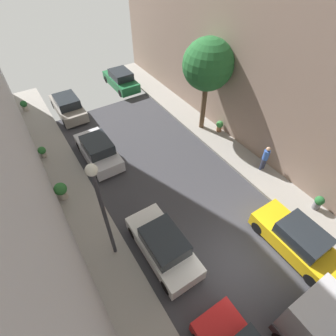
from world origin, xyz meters
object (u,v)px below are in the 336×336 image
parked_car_right_2 (297,240)px  potted_plant_0 (319,202)px  potted_plant_1 (24,105)px  parked_car_left_4 (98,150)px  street_tree_1 (208,65)px  potted_plant_2 (220,126)px  parked_car_left_5 (68,106)px  potted_plant_4 (42,152)px  parked_car_right_3 (121,80)px  lamp_post (101,203)px  pedestrian (265,158)px  potted_plant_3 (61,190)px  parked_car_left_3 (163,245)px

parked_car_right_2 → potted_plant_0: parked_car_right_2 is taller
potted_plant_1 → parked_car_left_4: bearing=-71.4°
street_tree_1 → potted_plant_2: size_ratio=7.61×
parked_car_left_4 → parked_car_right_2: size_ratio=1.00×
potted_plant_1 → parked_car_left_5: bearing=-38.4°
potted_plant_4 → street_tree_1: bearing=-15.4°
parked_car_left_5 → potted_plant_2: bearing=-44.3°
parked_car_right_2 → parked_car_right_3: (0.00, 18.96, 0.00)m
parked_car_left_5 → lamp_post: bearing=-98.5°
parked_car_right_3 → parked_car_left_5: bearing=-161.5°
street_tree_1 → lamp_post: street_tree_1 is taller
pedestrian → street_tree_1: bearing=94.7°
potted_plant_1 → potted_plant_2: potted_plant_1 is taller
parked_car_left_4 → potted_plant_3: parked_car_left_4 is taller
parked_car_left_3 → parked_car_left_4: 7.84m
potted_plant_4 → potted_plant_2: bearing=-19.5°
parked_car_right_3 → pedestrian: bearing=-79.5°
parked_car_right_2 → potted_plant_2: size_ratio=5.09×
parked_car_right_2 → potted_plant_1: size_ratio=5.00×
potted_plant_2 → potted_plant_4: bearing=160.5°
parked_car_right_3 → potted_plant_1: 8.25m
parked_car_left_3 → potted_plant_0: (8.26, -2.29, -0.08)m
potted_plant_1 → potted_plant_3: potted_plant_3 is taller
parked_car_left_5 → potted_plant_4: (-3.02, -4.16, -0.15)m
street_tree_1 → potted_plant_0: 10.11m
parked_car_right_3 → potted_plant_4: 10.32m
parked_car_left_4 → lamp_post: bearing=-106.1°
parked_car_left_4 → potted_plant_1: parked_car_left_4 is taller
potted_plant_0 → potted_plant_3: potted_plant_3 is taller
parked_car_left_5 → parked_car_right_3: size_ratio=1.00×
parked_car_left_4 → lamp_post: size_ratio=0.74×
street_tree_1 → potted_plant_0: (0.62, -9.20, -4.14)m
potted_plant_0 → potted_plant_1: potted_plant_0 is taller
parked_car_left_5 → street_tree_1: (7.64, -7.10, 4.07)m
parked_car_left_4 → parked_car_right_2: same height
potted_plant_0 → potted_plant_2: 8.11m
parked_car_left_3 → potted_plant_1: bearing=99.9°
parked_car_left_5 → potted_plant_3: parked_car_left_5 is taller
potted_plant_4 → lamp_post: size_ratio=0.14×
street_tree_1 → potted_plant_1: bearing=138.2°
potted_plant_2 → potted_plant_1: bearing=137.1°
parked_car_left_5 → lamp_post: (-1.90, -12.75, 3.15)m
parked_car_right_3 → potted_plant_3: parked_car_right_3 is taller
lamp_post → parked_car_left_4: bearing=73.9°
parked_car_left_4 → pedestrian: 10.34m
parked_car_right_3 → lamp_post: lamp_post is taller
parked_car_left_3 → parked_car_left_5: (0.00, 14.02, 0.00)m
pedestrian → potted_plant_3: (-11.06, 4.38, -0.32)m
parked_car_left_5 → street_tree_1: 11.19m
potted_plant_1 → potted_plant_2: size_ratio=1.02×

